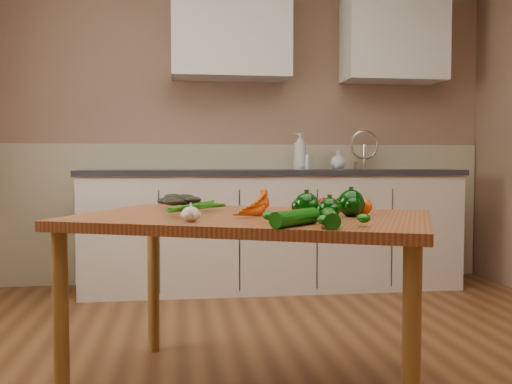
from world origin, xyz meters
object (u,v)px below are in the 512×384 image
object	(u,v)px
soap_bottle_c	(338,160)
pepper_b	(351,203)
tomato_c	(363,207)
garlic_bulb	(191,214)
table	(252,235)
leafy_greens	(181,198)
soap_bottle_b	(307,159)
pepper_c	(330,209)
zucchini_b	(295,218)
pepper_a	(307,205)
soap_bottle_a	(300,151)
tomato_a	(324,205)
tomato_b	(332,205)
carrot_bunch	(237,206)
zucchini_a	(330,218)

from	to	relation	value
soap_bottle_c	pepper_b	world-z (taller)	soap_bottle_c
tomato_c	garlic_bulb	bearing A→B (deg)	-166.19
table	pepper_b	size ratio (longest dim) A/B	15.71
leafy_greens	pepper_b	size ratio (longest dim) A/B	1.91
soap_bottle_b	pepper_c	distance (m)	2.32
pepper_b	pepper_c	size ratio (longest dim) A/B	1.30
tomato_c	zucchini_b	distance (m)	0.50
pepper_c	table	bearing A→B (deg)	141.96
soap_bottle_c	pepper_a	bearing A→B (deg)	-51.64
table	soap_bottle_a	bearing A→B (deg)	96.50
leafy_greens	pepper_c	distance (m)	0.78
soap_bottle_a	zucchini_b	size ratio (longest dim) A/B	1.28
soap_bottle_a	tomato_a	bearing A→B (deg)	28.39
pepper_a	tomato_b	distance (m)	0.25
carrot_bunch	tomato_b	bearing A→B (deg)	28.52
tomato_a	tomato_b	distance (m)	0.04
tomato_c	soap_bottle_c	bearing A→B (deg)	76.74
pepper_a	pepper_b	distance (m)	0.19
pepper_b	pepper_c	bearing A→B (deg)	-139.28
leafy_greens	pepper_b	world-z (taller)	pepper_b
pepper_c	tomato_b	xyz separation A→B (m)	(0.08, 0.27, -0.01)
soap_bottle_b	tomato_c	xyz separation A→B (m)	(-0.25, -2.13, -0.21)
pepper_c	zucchini_b	distance (m)	0.27
pepper_a	pepper_b	xyz separation A→B (m)	(0.19, 0.03, 0.00)
soap_bottle_a	pepper_a	distance (m)	2.27
soap_bottle_c	pepper_c	world-z (taller)	soap_bottle_c
zucchini_a	garlic_bulb	bearing A→B (deg)	155.42
tomato_b	zucchini_a	distance (m)	0.52
carrot_bunch	pepper_a	xyz separation A→B (m)	(0.25, -0.16, 0.01)
garlic_bulb	tomato_b	world-z (taller)	tomato_b
leafy_greens	pepper_a	distance (m)	0.68
tomato_a	carrot_bunch	bearing A→B (deg)	-175.19
pepper_b	zucchini_a	xyz separation A→B (m)	(-0.17, -0.33, -0.02)
garlic_bulb	pepper_a	size ratio (longest dim) A/B	0.68
soap_bottle_a	tomato_c	distance (m)	2.16
soap_bottle_c	zucchini_b	bearing A→B (deg)	-51.79
garlic_bulb	tomato_c	size ratio (longest dim) A/B	0.88
carrot_bunch	garlic_bulb	world-z (taller)	carrot_bunch
leafy_greens	zucchini_a	size ratio (longest dim) A/B	0.90
pepper_c	tomato_a	size ratio (longest dim) A/B	1.16
leafy_greens	pepper_a	size ratio (longest dim) A/B	2.09
pepper_b	tomato_c	bearing A→B (deg)	36.42
soap_bottle_a	zucchini_b	bearing A→B (deg)	25.19
soap_bottle_c	carrot_bunch	bearing A→B (deg)	-58.94
pepper_b	tomato_b	size ratio (longest dim) A/B	1.44
table	tomato_a	world-z (taller)	tomato_a
garlic_bulb	zucchini_a	distance (m)	0.50
pepper_a	tomato_b	world-z (taller)	pepper_a
table	carrot_bunch	bearing A→B (deg)	179.71
pepper_a	tomato_b	bearing A→B (deg)	51.97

